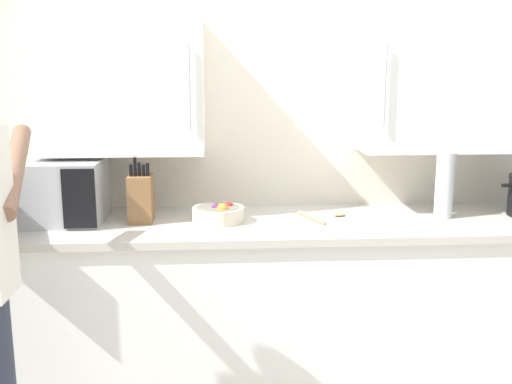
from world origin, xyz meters
TOP-DOWN VIEW (x-y plane):
  - back_wall_tiled at (0.00, 1.23)m, footprint 4.22×0.44m
  - counter_unit at (0.00, 0.90)m, footprint 3.28×0.68m
  - microwave_oven at (-1.15, 0.93)m, footprint 0.53×0.70m
  - wooden_spoon at (0.19, 0.93)m, footprint 0.24×0.24m
  - thermos_flask at (0.77, 0.91)m, footprint 0.09×0.09m
  - knife_block at (-0.69, 0.92)m, footprint 0.11×0.15m
  - fruit_bowl at (-0.32, 0.90)m, footprint 0.25×0.25m

SIDE VIEW (x-z plane):
  - counter_unit at x=0.00m, z-range 0.00..0.94m
  - wooden_spoon at x=0.19m, z-range 0.94..0.96m
  - fruit_bowl at x=-0.32m, z-range 0.93..1.03m
  - knife_block at x=-0.69m, z-range 0.90..1.21m
  - microwave_oven at x=-1.15m, z-range 0.94..1.23m
  - thermos_flask at x=0.77m, z-range 0.94..1.26m
  - back_wall_tiled at x=0.00m, z-range 0.04..2.81m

